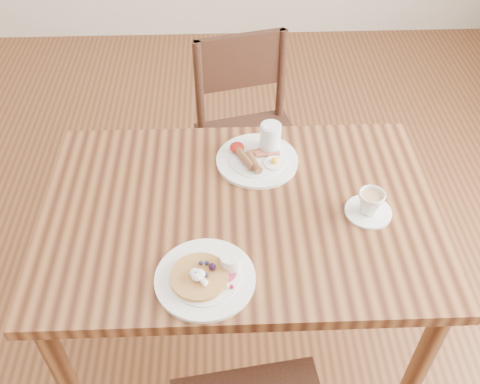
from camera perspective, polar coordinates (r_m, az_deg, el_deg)
The scene contains 7 objects.
ground at distance 2.22m, azimuth 0.00°, elevation -15.29°, with size 5.00×5.00×0.00m, color #583219.
dining_table at distance 1.69m, azimuth 0.00°, elevation -4.09°, with size 1.20×0.80×0.75m.
chair_far at distance 2.31m, azimuth 0.93°, elevation 6.36°, with size 0.51×0.51×0.88m.
pancake_plate at distance 1.44m, azimuth -3.58°, elevation -8.93°, with size 0.27×0.27×0.06m.
breakfast_plate at distance 1.76m, azimuth 1.71°, elevation 3.51°, with size 0.27×0.27×0.04m.
teacup_saucer at distance 1.62m, azimuth 13.69°, elevation -1.30°, with size 0.14×0.14×0.08m.
water_glass at distance 1.77m, azimuth 3.26°, elevation 5.66°, with size 0.07×0.07×0.11m, color silver.
Camera 1 is at (-0.04, -1.11, 1.92)m, focal length 40.00 mm.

